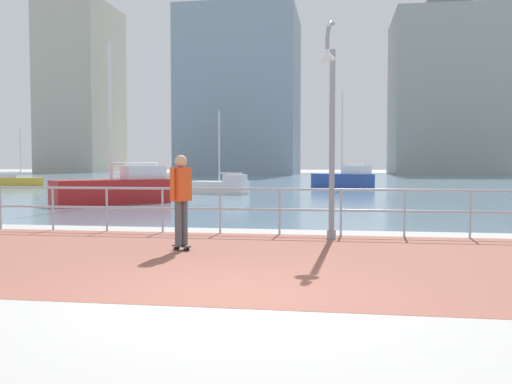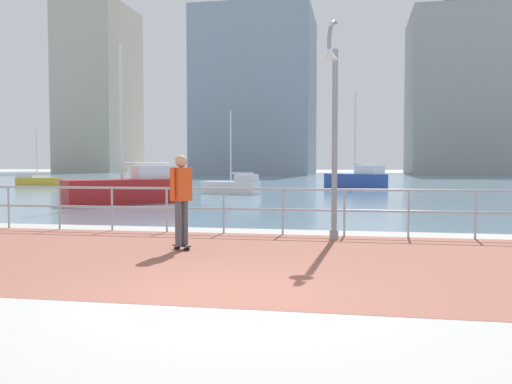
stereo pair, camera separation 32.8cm
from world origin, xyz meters
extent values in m
plane|color=#ADAAA5|center=(0.00, 40.00, 0.00)|extent=(220.00, 220.00, 0.00)
cube|color=#935647|center=(0.00, 2.66, 0.00)|extent=(28.00, 6.51, 0.01)
cube|color=slate|center=(0.00, 50.92, 0.00)|extent=(180.00, 88.00, 0.00)
cylinder|color=#9EADB7|center=(-7.00, 5.92, 0.52)|extent=(0.05, 0.05, 1.05)
cylinder|color=#9EADB7|center=(-5.60, 5.92, 0.52)|extent=(0.05, 0.05, 1.05)
cylinder|color=#9EADB7|center=(-4.20, 5.92, 0.52)|extent=(0.05, 0.05, 1.05)
cylinder|color=#9EADB7|center=(-2.80, 5.92, 0.52)|extent=(0.05, 0.05, 1.05)
cylinder|color=#9EADB7|center=(-1.40, 5.92, 0.52)|extent=(0.05, 0.05, 1.05)
cylinder|color=#9EADB7|center=(0.00, 5.92, 0.52)|extent=(0.05, 0.05, 1.05)
cylinder|color=#9EADB7|center=(1.40, 5.92, 0.52)|extent=(0.05, 0.05, 1.05)
cylinder|color=#9EADB7|center=(2.80, 5.92, 0.52)|extent=(0.05, 0.05, 1.05)
cylinder|color=#9EADB7|center=(4.20, 5.92, 0.52)|extent=(0.05, 0.05, 1.05)
cylinder|color=#9EADB7|center=(0.00, 5.92, 1.05)|extent=(25.20, 0.06, 0.06)
cylinder|color=#9EADB7|center=(0.00, 5.92, 0.57)|extent=(25.20, 0.06, 0.06)
cylinder|color=gray|center=(1.19, 5.32, 0.10)|extent=(0.19, 0.19, 0.20)
cylinder|color=gray|center=(1.19, 5.32, 2.03)|extent=(0.12, 0.12, 4.06)
cylinder|color=gray|center=(1.18, 5.24, 4.60)|extent=(0.12, 0.20, 0.11)
cylinder|color=gray|center=(1.15, 5.10, 4.56)|extent=(0.12, 0.21, 0.15)
cylinder|color=gray|center=(1.12, 4.97, 4.47)|extent=(0.12, 0.20, 0.18)
cylinder|color=gray|center=(1.11, 4.87, 4.35)|extent=(0.11, 0.18, 0.19)
cylinder|color=gray|center=(1.09, 4.81, 4.21)|extent=(0.11, 0.14, 0.19)
cylinder|color=gray|center=(1.09, 4.79, 4.05)|extent=(0.10, 0.10, 0.17)
cone|color=silver|center=(1.09, 4.79, 3.85)|extent=(0.36, 0.36, 0.22)
cylinder|color=black|center=(-1.45, 3.31, 0.03)|extent=(0.07, 0.05, 0.06)
cylinder|color=black|center=(-1.48, 3.24, 0.03)|extent=(0.07, 0.05, 0.06)
cylinder|color=black|center=(-1.68, 3.42, 0.03)|extent=(0.07, 0.05, 0.06)
cylinder|color=black|center=(-1.71, 3.35, 0.03)|extent=(0.07, 0.05, 0.06)
cube|color=black|center=(-1.58, 3.33, 0.08)|extent=(0.41, 0.28, 0.02)
cylinder|color=#4C4C51|center=(-1.54, 3.40, 0.51)|extent=(0.17, 0.17, 0.84)
cylinder|color=#4C4C51|center=(-1.62, 3.26, 0.51)|extent=(0.17, 0.17, 0.84)
cube|color=#D84C1E|center=(-1.58, 3.33, 1.25)|extent=(0.37, 0.41, 0.63)
cylinder|color=#D84C1E|center=(-1.48, 3.53, 1.26)|extent=(0.12, 0.12, 0.60)
cylinder|color=#D84C1E|center=(-1.68, 3.12, 1.26)|extent=(0.12, 0.12, 0.60)
sphere|color=tan|center=(-1.58, 3.33, 1.68)|extent=(0.23, 0.23, 0.23)
cube|color=white|center=(-5.02, 22.30, 0.34)|extent=(3.34, 1.86, 0.68)
cube|color=silver|center=(-4.11, 22.03, 0.87)|extent=(1.30, 0.99, 0.38)
cylinder|color=silver|center=(-5.02, 22.30, 2.58)|extent=(0.08, 0.08, 3.80)
cylinder|color=silver|center=(-4.35, 22.10, 1.14)|extent=(1.39, 0.47, 0.06)
cube|color=#284799|center=(1.58, 30.21, 0.49)|extent=(4.19, 4.23, 0.98)
cube|color=silver|center=(2.54, 29.24, 1.25)|extent=(1.85, 1.86, 0.54)
cylinder|color=silver|center=(1.58, 30.21, 3.68)|extent=(0.11, 0.11, 5.42)
cylinder|color=silver|center=(2.28, 29.50, 1.63)|extent=(1.50, 1.52, 0.09)
cube|color=#B21E1E|center=(-7.76, 14.43, 0.50)|extent=(4.33, 4.25, 0.99)
cube|color=silver|center=(-6.76, 15.39, 1.27)|extent=(1.90, 1.88, 0.55)
cylinder|color=silver|center=(-7.76, 14.43, 3.75)|extent=(0.11, 0.11, 5.51)
cylinder|color=silver|center=(-7.03, 15.13, 1.65)|extent=(1.56, 1.51, 0.09)
cube|color=gold|center=(-21.31, 29.81, 0.32)|extent=(2.88, 2.53, 0.63)
cube|color=silver|center=(-22.00, 29.27, 0.81)|extent=(1.23, 1.16, 0.35)
cylinder|color=silver|center=(-21.31, 29.81, 2.38)|extent=(0.07, 0.07, 3.51)
cylinder|color=silver|center=(-21.82, 29.41, 1.05)|extent=(1.08, 0.86, 0.06)
cube|color=#B2AD99|center=(-48.88, 95.62, 16.41)|extent=(11.89, 16.68, 32.82)
cube|color=gray|center=(-48.88, 95.62, 33.82)|extent=(4.76, 6.67, 2.00)
cube|color=#939993|center=(18.36, 85.93, 12.71)|extent=(16.78, 16.12, 25.42)
cube|color=slate|center=(18.36, 85.93, 26.42)|extent=(6.71, 6.45, 2.00)
cube|color=#8493A3|center=(-13.93, 78.79, 12.52)|extent=(17.82, 16.06, 25.05)
cube|color=slate|center=(-13.93, 78.79, 26.05)|extent=(7.13, 6.43, 2.00)
camera|label=1|loc=(1.32, -6.53, 1.62)|focal=38.26mm
camera|label=2|loc=(1.65, -6.47, 1.62)|focal=38.26mm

